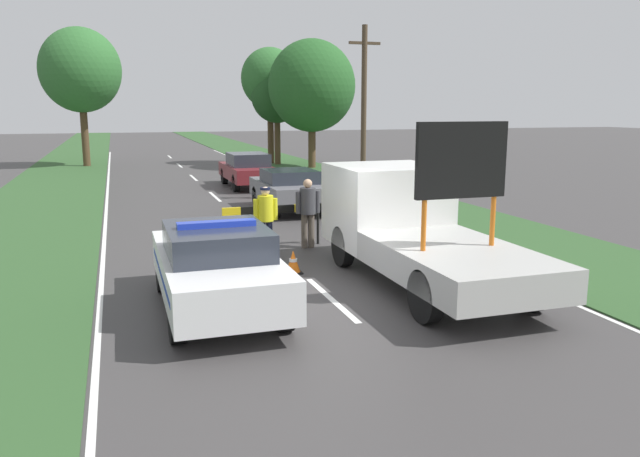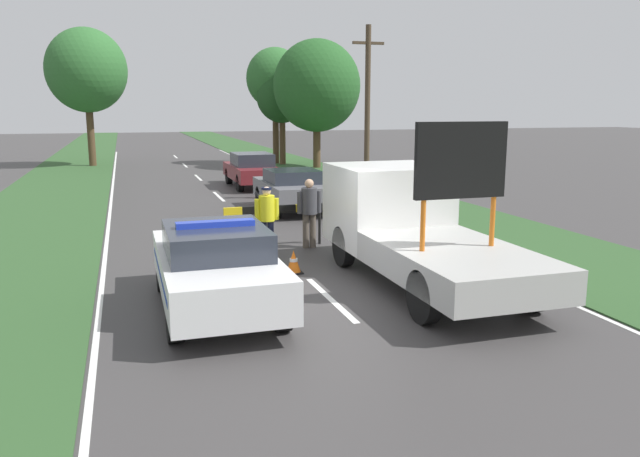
% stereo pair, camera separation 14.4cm
% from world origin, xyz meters
% --- Properties ---
extents(ground_plane, '(160.00, 160.00, 0.00)m').
position_xyz_m(ground_plane, '(0.00, 0.00, 0.00)').
color(ground_plane, '#3D3A3A').
extents(lane_markings, '(8.21, 56.93, 0.01)m').
position_xyz_m(lane_markings, '(0.00, 12.14, 0.00)').
color(lane_markings, silver).
rests_on(lane_markings, ground).
extents(grass_verge_left, '(4.30, 120.00, 0.03)m').
position_xyz_m(grass_verge_left, '(-6.31, 20.00, 0.01)').
color(grass_verge_left, '#2D5128').
rests_on(grass_verge_left, ground).
extents(grass_verge_right, '(4.30, 120.00, 0.03)m').
position_xyz_m(grass_verge_right, '(6.31, 20.00, 0.01)').
color(grass_verge_right, '#2D5128').
rests_on(grass_verge_right, ground).
extents(police_car, '(1.90, 4.61, 1.59)m').
position_xyz_m(police_car, '(-2.08, -0.34, 0.78)').
color(police_car, white).
rests_on(police_car, ground).
extents(work_truck, '(2.30, 6.27, 3.24)m').
position_xyz_m(work_truck, '(2.08, 0.66, 1.11)').
color(work_truck, white).
rests_on(work_truck, ground).
extents(road_barrier, '(2.74, 0.08, 1.06)m').
position_xyz_m(road_barrier, '(0.13, 4.18, 0.87)').
color(road_barrier, black).
rests_on(road_barrier, ground).
extents(police_officer, '(0.59, 0.37, 1.64)m').
position_xyz_m(police_officer, '(-0.32, 3.46, 0.97)').
color(police_officer, '#191E38').
rests_on(police_officer, ground).
extents(pedestrian_civilian, '(0.62, 0.40, 1.74)m').
position_xyz_m(pedestrian_civilian, '(0.85, 3.84, 1.02)').
color(pedestrian_civilian, brown).
rests_on(pedestrian_civilian, ground).
extents(traffic_cone_near_police, '(0.39, 0.39, 0.54)m').
position_xyz_m(traffic_cone_near_police, '(-0.83, 3.66, 0.27)').
color(traffic_cone_near_police, black).
rests_on(traffic_cone_near_police, ground).
extents(traffic_cone_centre_front, '(0.35, 0.35, 0.50)m').
position_xyz_m(traffic_cone_centre_front, '(-0.17, 1.58, 0.24)').
color(traffic_cone_centre_front, black).
rests_on(traffic_cone_centre_front, ground).
extents(queued_car_suv_grey, '(1.87, 4.04, 1.41)m').
position_xyz_m(queued_car_suv_grey, '(1.88, 9.42, 0.76)').
color(queued_car_suv_grey, slate).
rests_on(queued_car_suv_grey, ground).
extents(queued_car_wagon_maroon, '(1.82, 4.66, 1.50)m').
position_xyz_m(queued_car_wagon_maroon, '(1.86, 16.26, 0.78)').
color(queued_car_wagon_maroon, maroon).
rests_on(queued_car_wagon_maroon, ground).
extents(roadside_tree_near_left, '(3.10, 3.10, 5.78)m').
position_xyz_m(roadside_tree_near_left, '(5.80, 26.42, 4.12)').
color(roadside_tree_near_left, '#4C3823').
rests_on(roadside_tree_near_left, ground).
extents(roadside_tree_near_right, '(4.95, 4.95, 7.26)m').
position_xyz_m(roadside_tree_near_right, '(7.18, 23.77, 4.65)').
color(roadside_tree_near_right, '#4C3823').
rests_on(roadside_tree_near_right, ground).
extents(roadside_tree_mid_left, '(4.63, 4.63, 8.02)m').
position_xyz_m(roadside_tree_mid_left, '(-5.30, 28.86, 5.56)').
color(roadside_tree_mid_left, '#4C3823').
rests_on(roadside_tree_mid_left, ground).
extents(roadside_tree_mid_right, '(3.51, 3.51, 7.05)m').
position_xyz_m(roadside_tree_mid_right, '(5.57, 27.15, 5.16)').
color(roadside_tree_mid_right, '#4C3823').
rests_on(roadside_tree_mid_right, ground).
extents(utility_pole, '(1.20, 0.20, 6.39)m').
position_xyz_m(utility_pole, '(5.15, 10.85, 3.31)').
color(utility_pole, '#473828').
rests_on(utility_pole, ground).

